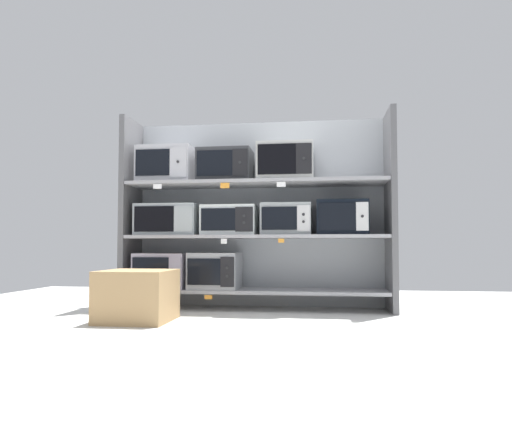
{
  "coord_description": "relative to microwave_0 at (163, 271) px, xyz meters",
  "views": [
    {
      "loc": [
        0.55,
        -4.2,
        0.56
      ],
      "look_at": [
        0.0,
        0.0,
        0.76
      ],
      "focal_mm": 33.17,
      "sensor_mm": 36.0,
      "label": 1
    }
  ],
  "objects": [
    {
      "name": "price_tag_1",
      "position": [
        0.48,
        -0.23,
        -0.21
      ],
      "size": [
        0.07,
        0.0,
        0.04
      ],
      "primitive_type": "cube",
      "color": "orange"
    },
    {
      "name": "microwave_0",
      "position": [
        0.0,
        0.0,
        0.0
      ],
      "size": [
        0.46,
        0.42,
        0.32
      ],
      "color": "#A59EAF",
      "rests_on": "shelf_0"
    },
    {
      "name": "price_tag_2",
      "position": [
        0.61,
        -0.23,
        0.27
      ],
      "size": [
        0.05,
        0.0,
        0.04
      ],
      "primitive_type": "cube",
      "color": "white"
    },
    {
      "name": "ground",
      "position": [
        0.86,
        -1.0,
        -0.35
      ],
      "size": [
        6.3,
        6.0,
        0.02
      ],
      "primitive_type": "cube",
      "color": "silver"
    },
    {
      "name": "shelf_2",
      "position": [
        0.86,
        0.0,
        0.79
      ],
      "size": [
        2.3,
        0.46,
        0.03
      ],
      "primitive_type": "cube",
      "color": "#99999E"
    },
    {
      "name": "price_tag_5",
      "position": [
        0.62,
        -0.23,
        0.74
      ],
      "size": [
        0.08,
        0.0,
        0.05
      ],
      "primitive_type": "cube",
      "color": "orange"
    },
    {
      "name": "microwave_6",
      "position": [
        0.02,
        0.0,
        0.97
      ],
      "size": [
        0.5,
        0.34,
        0.34
      ],
      "color": "#B4B4BB",
      "rests_on": "shelf_2"
    },
    {
      "name": "shelf_1",
      "position": [
        0.86,
        0.0,
        0.31
      ],
      "size": [
        2.3,
        0.46,
        0.03
      ],
      "primitive_type": "cube",
      "color": "#99999E"
    },
    {
      "name": "microwave_4",
      "position": [
        1.13,
        0.0,
        0.46
      ],
      "size": [
        0.44,
        0.36,
        0.28
      ],
      "color": "#9CA3A5",
      "rests_on": "shelf_1"
    },
    {
      "name": "shipping_carton",
      "position": [
        0.06,
        -0.78,
        -0.15
      ],
      "size": [
        0.51,
        0.51,
        0.38
      ],
      "primitive_type": "cube",
      "color": "tan",
      "rests_on": "ground"
    },
    {
      "name": "microwave_3",
      "position": [
        0.62,
        0.0,
        0.45
      ],
      "size": [
        0.48,
        0.38,
        0.27
      ],
      "color": "silver",
      "rests_on": "shelf_1"
    },
    {
      "name": "price_tag_0",
      "position": [
        -0.01,
        -0.23,
        -0.21
      ],
      "size": [
        0.06,
        0.0,
        0.03
      ],
      "primitive_type": "cube",
      "color": "beige"
    },
    {
      "name": "upright_left",
      "position": [
        -0.32,
        0.0,
        0.53
      ],
      "size": [
        0.05,
        0.46,
        1.74
      ],
      "primitive_type": "cube",
      "color": "#5B5B5E",
      "rests_on": "ground"
    },
    {
      "name": "microwave_5",
      "position": [
        1.61,
        0.0,
        0.47
      ],
      "size": [
        0.44,
        0.4,
        0.3
      ],
      "color": "black",
      "rests_on": "shelf_1"
    },
    {
      "name": "microwave_8",
      "position": [
        1.12,
        0.0,
        0.97
      ],
      "size": [
        0.49,
        0.43,
        0.33
      ],
      "color": "#BCBCB9",
      "rests_on": "shelf_2"
    },
    {
      "name": "microwave_2",
      "position": [
        0.05,
        0.0,
        0.46
      ],
      "size": [
        0.56,
        0.38,
        0.28
      ],
      "color": "#9AA3A7",
      "rests_on": "shelf_1"
    },
    {
      "name": "upright_right",
      "position": [
        2.03,
        0.0,
        0.53
      ],
      "size": [
        0.05,
        0.46,
        1.74
      ],
      "primitive_type": "cube",
      "color": "#5B5B5E",
      "rests_on": "ground"
    },
    {
      "name": "back_panel",
      "position": [
        0.86,
        0.25,
        0.53
      ],
      "size": [
        2.5,
        0.04,
        1.74
      ],
      "primitive_type": "cube",
      "color": "#9EA3A8",
      "rests_on": "ground"
    },
    {
      "name": "price_tag_6",
      "position": [
        1.1,
        -0.23,
        0.75
      ],
      "size": [
        0.07,
        0.0,
        0.04
      ],
      "primitive_type": "cube",
      "color": "white"
    },
    {
      "name": "shelf_0",
      "position": [
        0.86,
        0.0,
        -0.17
      ],
      "size": [
        2.3,
        0.46,
        0.03
      ],
      "primitive_type": "cube",
      "color": "#99999E",
      "rests_on": "ground"
    },
    {
      "name": "price_tag_4",
      "position": [
        0.02,
        -0.23,
        0.75
      ],
      "size": [
        0.08,
        0.0,
        0.04
      ],
      "primitive_type": "cube",
      "color": "white"
    },
    {
      "name": "microwave_7",
      "position": [
        0.57,
        0.0,
        0.95
      ],
      "size": [
        0.48,
        0.35,
        0.3
      ],
      "color": "#323337",
      "rests_on": "shelf_2"
    },
    {
      "name": "microwave_1",
      "position": [
        0.49,
        0.0,
        0.0
      ],
      "size": [
        0.43,
        0.43,
        0.32
      ],
      "color": "#9A9DA2",
      "rests_on": "shelf_0"
    },
    {
      "name": "price_tag_3",
      "position": [
        1.1,
        -0.23,
        0.27
      ],
      "size": [
        0.05,
        0.0,
        0.03
      ],
      "primitive_type": "cube",
      "color": "orange"
    }
  ]
}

